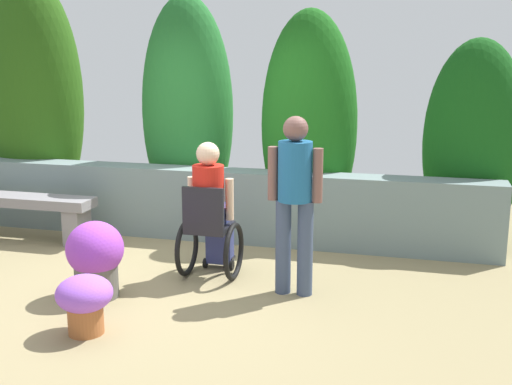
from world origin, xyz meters
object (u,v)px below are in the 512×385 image
object	(u,v)px
flower_pot_purple_near	(95,257)
flower_pot_terracotta_by_wall	(85,300)
person_standing_companion	(295,194)
person_in_wheelchair	(211,214)
stone_bench	(27,210)

from	to	relation	value
flower_pot_purple_near	flower_pot_terracotta_by_wall	xyz separation A→B (m)	(0.30, -0.71, -0.09)
person_standing_companion	flower_pot_purple_near	size ratio (longest dim) A/B	2.32
flower_pot_purple_near	person_standing_companion	bearing A→B (deg)	17.66
person_in_wheelchair	flower_pot_terracotta_by_wall	size ratio (longest dim) A/B	2.84
stone_bench	person_in_wheelchair	size ratio (longest dim) A/B	1.23
person_in_wheelchair	flower_pot_purple_near	distance (m)	1.16
person_in_wheelchair	person_standing_companion	bearing A→B (deg)	-23.43
flower_pot_purple_near	person_in_wheelchair	bearing A→B (deg)	44.17
person_in_wheelchair	stone_bench	bearing A→B (deg)	158.69
person_standing_companion	stone_bench	bearing A→B (deg)	150.40
person_standing_companion	flower_pot_purple_near	distance (m)	1.85
flower_pot_purple_near	flower_pot_terracotta_by_wall	distance (m)	0.78
stone_bench	flower_pot_purple_near	xyz separation A→B (m)	(1.66, -1.40, 0.01)
person_in_wheelchair	flower_pot_terracotta_by_wall	distance (m)	1.63
flower_pot_purple_near	flower_pot_terracotta_by_wall	world-z (taller)	flower_pot_purple_near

